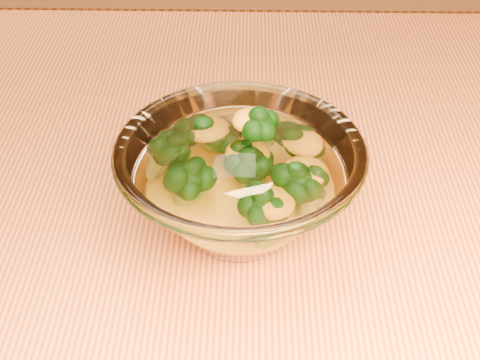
# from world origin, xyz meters

# --- Properties ---
(table) EXTENTS (1.20, 0.80, 0.75)m
(table) POSITION_xyz_m (0.00, 0.00, 0.65)
(table) COLOR #D4803F
(table) RESTS_ON ground
(glass_bowl) EXTENTS (0.20, 0.20, 0.09)m
(glass_bowl) POSITION_xyz_m (-0.06, -0.01, 0.80)
(glass_bowl) COLOR white
(glass_bowl) RESTS_ON table
(cheese_sauce) EXTENTS (0.11, 0.11, 0.03)m
(cheese_sauce) POSITION_xyz_m (-0.06, -0.01, 0.78)
(cheese_sauce) COLOR yellow
(cheese_sauce) RESTS_ON glass_bowl
(broccoli_heap) EXTENTS (0.14, 0.13, 0.07)m
(broccoli_heap) POSITION_xyz_m (-0.06, 0.00, 0.81)
(broccoli_heap) COLOR black
(broccoli_heap) RESTS_ON cheese_sauce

